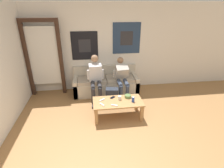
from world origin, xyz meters
TOP-DOWN VIEW (x-y plane):
  - ground_plane at (0.00, 0.00)m, footprint 18.00×18.00m
  - wall_back at (0.00, 2.96)m, footprint 10.00×0.07m
  - door_frame at (-1.63, 2.75)m, footprint 1.00×0.10m
  - couch at (0.08, 2.60)m, footprint 1.90×0.72m
  - coffee_table at (0.22, 1.25)m, footprint 1.14×0.59m
  - person_seated_adult at (-0.23, 2.22)m, footprint 0.47×0.82m
  - person_seated_teen at (0.50, 2.27)m, footprint 0.47×0.94m
  - backpack at (0.17, 1.87)m, footprint 0.36×0.28m
  - ceramic_bowl at (0.49, 1.39)m, footprint 0.16×0.16m
  - pillar_candle at (0.28, 1.32)m, footprint 0.08×0.08m
  - drink_can_blue at (0.56, 1.17)m, footprint 0.07×0.07m
  - game_controller_near_left at (-0.13, 1.34)m, footprint 0.14×0.11m
  - game_controller_near_right at (-0.15, 1.13)m, footprint 0.11×0.14m
  - game_controller_far_center at (0.11, 1.06)m, footprint 0.14×0.09m
  - cell_phone at (0.12, 1.43)m, footprint 0.15×0.14m

SIDE VIEW (x-z plane):
  - ground_plane at x=0.00m, z-range 0.00..0.00m
  - backpack at x=0.17m, z-range -0.01..0.43m
  - couch at x=0.08m, z-range -0.11..0.66m
  - coffee_table at x=0.22m, z-range 0.14..0.56m
  - cell_phone at x=0.12m, z-range 0.42..0.43m
  - game_controller_near_left at x=-0.13m, z-range 0.42..0.45m
  - game_controller_near_right at x=-0.15m, z-range 0.42..0.45m
  - game_controller_far_center at x=0.11m, z-range 0.42..0.45m
  - ceramic_bowl at x=0.49m, z-range 0.43..0.50m
  - pillar_candle at x=0.28m, z-range 0.42..0.52m
  - drink_can_blue at x=0.56m, z-range 0.42..0.55m
  - person_seated_teen at x=0.50m, z-range 0.06..1.15m
  - person_seated_adult at x=-0.23m, z-range 0.05..1.28m
  - door_frame at x=-1.63m, z-range 0.12..2.27m
  - wall_back at x=0.00m, z-range 0.00..2.55m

